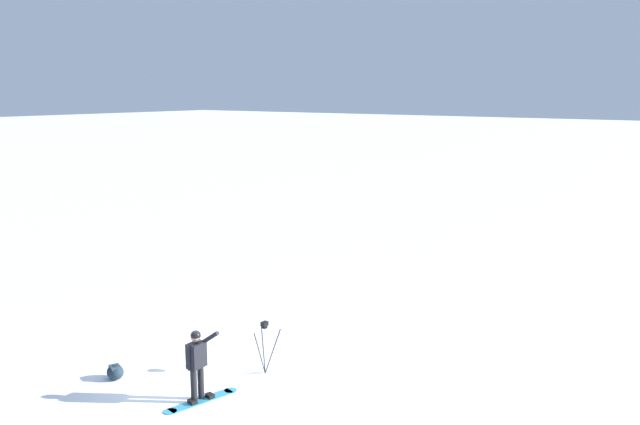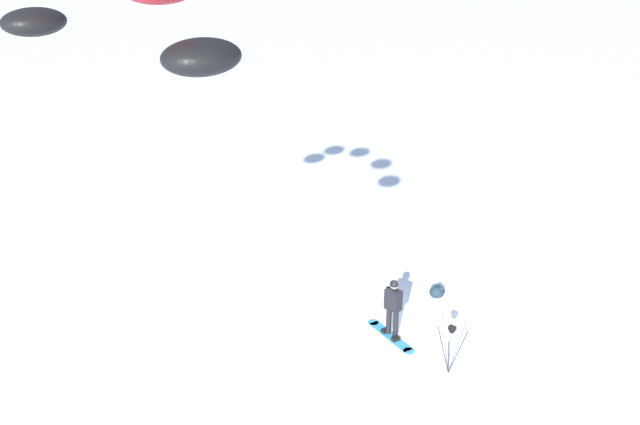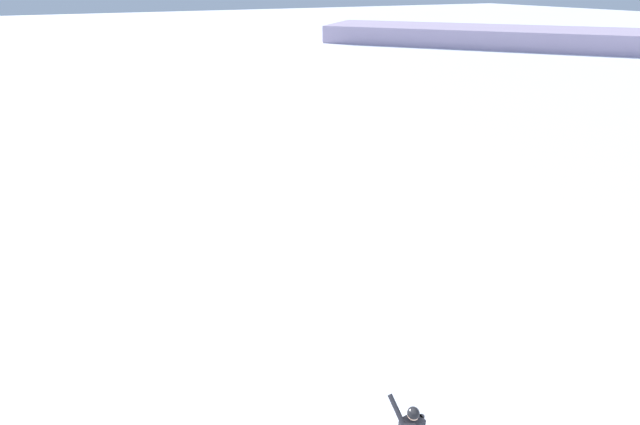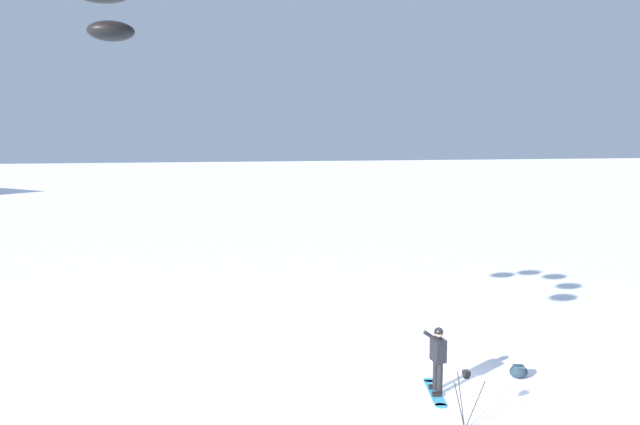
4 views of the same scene
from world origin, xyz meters
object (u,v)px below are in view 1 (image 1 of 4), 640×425
(snowboard, at_px, (201,400))
(gear_bag_large, at_px, (115,372))
(snowboarder, at_px, (197,359))
(camera_tripod, at_px, (265,336))

(snowboard, relative_size, gear_bag_large, 3.19)
(snowboard, bearing_deg, snowboarder, 20.54)
(gear_bag_large, relative_size, camera_tripod, 0.43)
(snowboarder, height_order, snowboard, snowboarder)
(snowboarder, xyz_separation_m, snowboard, (-0.07, -0.03, -0.95))
(snowboarder, relative_size, snowboard, 0.92)
(snowboarder, xyz_separation_m, camera_tripod, (-0.26, -1.97, -0.04))
(snowboard, distance_m, gear_bag_large, 2.49)
(snowboarder, bearing_deg, snowboard, -159.46)
(snowboarder, relative_size, camera_tripod, 1.26)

